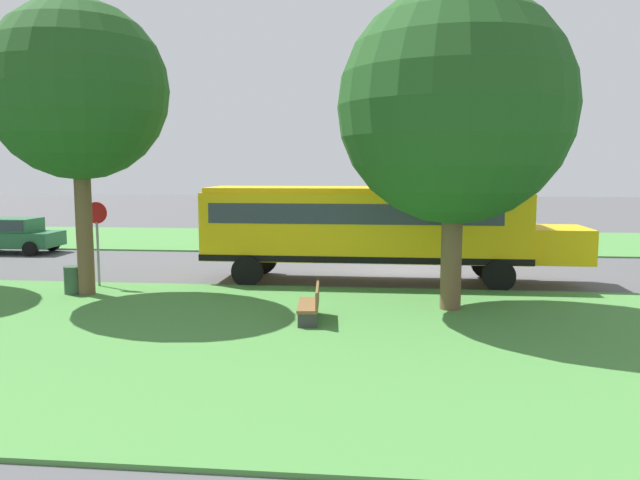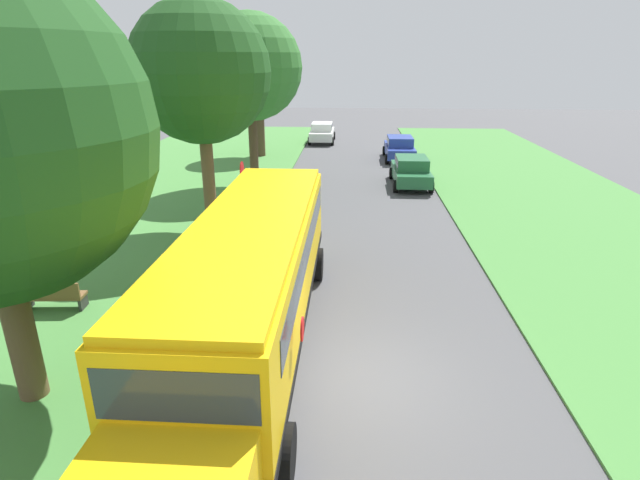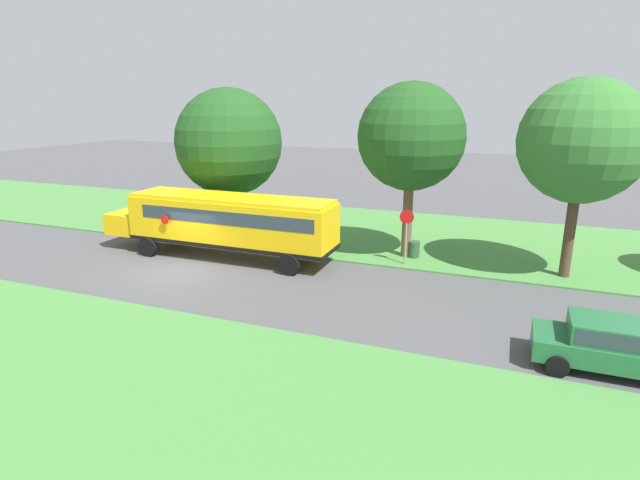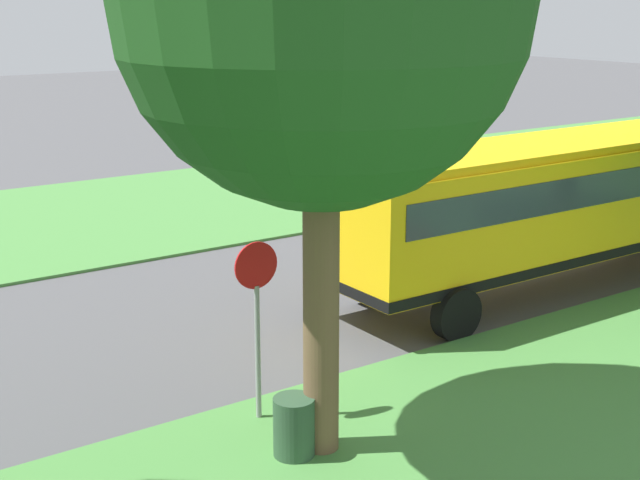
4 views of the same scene
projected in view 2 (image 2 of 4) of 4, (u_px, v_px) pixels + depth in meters
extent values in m
plane|color=#4C4C4F|center=(364.00, 379.00, 10.75)|extent=(120.00, 120.00, 0.00)
cube|color=yellow|center=(253.00, 269.00, 11.58)|extent=(2.50, 10.50, 2.20)
cube|color=yellow|center=(251.00, 221.00, 11.17)|extent=(2.35, 10.29, 0.16)
cube|color=black|center=(255.00, 307.00, 11.92)|extent=(2.54, 10.54, 0.20)
cube|color=#2D3842|center=(255.00, 246.00, 11.70)|extent=(2.53, 9.24, 0.64)
cube|color=#2D3842|center=(177.00, 395.00, 6.55)|extent=(2.25, 0.12, 0.80)
cylinder|color=red|center=(302.00, 329.00, 8.74)|extent=(0.03, 0.44, 0.44)
cylinder|color=black|center=(284.00, 454.00, 8.06)|extent=(0.30, 1.00, 1.00)
cylinder|color=black|center=(134.00, 447.00, 8.21)|extent=(0.30, 1.00, 1.00)
cylinder|color=black|center=(318.00, 264.00, 15.43)|extent=(0.30, 1.00, 1.00)
cylinder|color=black|center=(238.00, 262.00, 15.58)|extent=(0.30, 1.00, 1.00)
cube|color=#236038|center=(411.00, 174.00, 26.66)|extent=(1.80, 4.40, 0.64)
cube|color=#236038|center=(412.00, 163.00, 26.31)|extent=(1.60, 2.20, 0.60)
cube|color=#2D3842|center=(412.00, 162.00, 26.30)|extent=(1.62, 2.02, 0.45)
cylinder|color=black|center=(391.00, 173.00, 28.23)|extent=(0.22, 0.64, 0.64)
cylinder|color=black|center=(424.00, 174.00, 28.12)|extent=(0.22, 0.64, 0.64)
cylinder|color=black|center=(396.00, 186.00, 25.43)|extent=(0.22, 0.64, 0.64)
cylinder|color=black|center=(431.00, 187.00, 25.32)|extent=(0.22, 0.64, 0.64)
cube|color=#283D93|center=(399.00, 150.00, 33.37)|extent=(1.80, 4.40, 0.64)
cube|color=#283D93|center=(400.00, 141.00, 33.01)|extent=(1.60, 2.20, 0.60)
cube|color=#2D3842|center=(400.00, 141.00, 33.01)|extent=(1.62, 2.02, 0.45)
cylinder|color=black|center=(384.00, 151.00, 34.93)|extent=(0.22, 0.64, 0.64)
cylinder|color=black|center=(410.00, 151.00, 34.82)|extent=(0.22, 0.64, 0.64)
cylinder|color=black|center=(387.00, 159.00, 32.13)|extent=(0.22, 0.64, 0.64)
cylinder|color=black|center=(415.00, 159.00, 32.02)|extent=(0.22, 0.64, 0.64)
cube|color=silver|center=(322.00, 134.00, 40.19)|extent=(1.80, 4.40, 0.64)
cube|color=silver|center=(322.00, 127.00, 39.84)|extent=(1.60, 2.20, 0.60)
cube|color=#2D3842|center=(322.00, 126.00, 39.83)|extent=(1.62, 2.02, 0.45)
cylinder|color=black|center=(312.00, 135.00, 41.76)|extent=(0.22, 0.64, 0.64)
cylinder|color=black|center=(334.00, 136.00, 41.65)|extent=(0.22, 0.64, 0.64)
cylinder|color=black|center=(309.00, 141.00, 38.96)|extent=(0.22, 0.64, 0.64)
cylinder|color=black|center=(332.00, 141.00, 38.85)|extent=(0.22, 0.64, 0.64)
cylinder|color=brown|center=(20.00, 331.00, 9.65)|extent=(0.55, 0.55, 3.10)
cylinder|color=brown|center=(209.00, 180.00, 19.28)|extent=(0.48, 0.48, 4.09)
sphere|color=#1E4C1C|center=(200.00, 72.00, 17.91)|extent=(5.12, 5.12, 5.12)
sphere|color=#1E4C1C|center=(216.00, 62.00, 18.32)|extent=(3.25, 3.25, 3.25)
cylinder|color=#4C3826|center=(254.00, 148.00, 26.03)|extent=(0.46, 0.46, 4.08)
sphere|color=#33702D|center=(250.00, 67.00, 24.65)|extent=(5.22, 5.22, 5.22)
sphere|color=#33702D|center=(253.00, 61.00, 24.07)|extent=(3.66, 3.66, 3.66)
cylinder|color=#4C3826|center=(259.00, 129.00, 33.92)|extent=(0.76, 0.76, 3.78)
sphere|color=#23561E|center=(257.00, 76.00, 32.73)|extent=(4.16, 4.16, 4.16)
sphere|color=#23561E|center=(262.00, 79.00, 32.73)|extent=(2.64, 2.64, 2.64)
cylinder|color=gray|center=(244.00, 204.00, 19.76)|extent=(0.08, 0.08, 2.10)
cylinder|color=red|center=(242.00, 170.00, 19.29)|extent=(0.03, 0.68, 0.68)
cube|color=brown|center=(54.00, 296.00, 13.49)|extent=(1.64, 0.64, 0.08)
cube|color=brown|center=(49.00, 291.00, 13.20)|extent=(1.60, 0.20, 0.44)
cube|color=#333333|center=(83.00, 303.00, 13.59)|extent=(0.12, 0.46, 0.45)
cube|color=#333333|center=(28.00, 304.00, 13.56)|extent=(0.12, 0.46, 0.45)
cylinder|color=#2D4C33|center=(215.00, 216.00, 20.22)|extent=(0.56, 0.56, 0.90)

